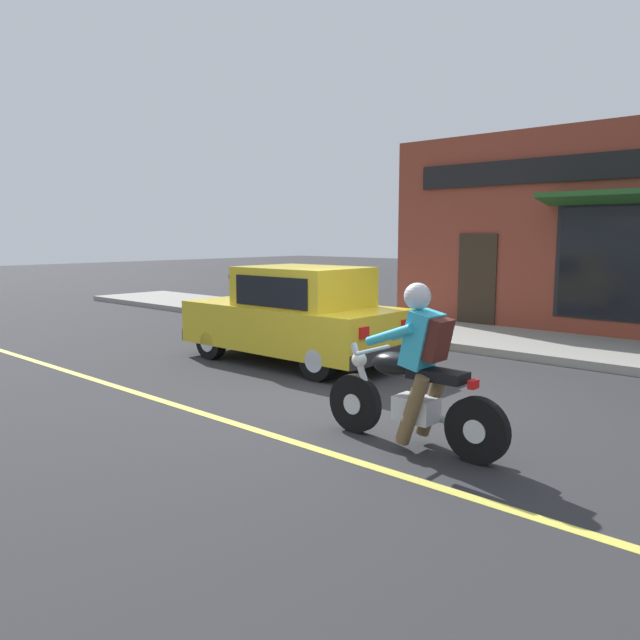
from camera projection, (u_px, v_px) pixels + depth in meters
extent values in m
plane|color=#2B2B2D|center=(367.00, 400.00, 7.90)|extent=(80.00, 80.00, 0.00)
cube|color=gray|center=(400.00, 328.00, 13.53)|extent=(2.60, 22.00, 0.14)
cube|color=#D1C64C|center=(115.00, 386.00, 8.58)|extent=(0.12, 19.80, 0.01)
cube|color=brown|center=(609.00, 233.00, 11.91)|extent=(0.50, 9.46, 4.20)
cube|color=#2D2319|center=(477.00, 282.00, 13.59)|extent=(0.04, 0.90, 2.10)
cube|color=black|center=(608.00, 165.00, 11.53)|extent=(0.06, 8.04, 0.50)
cylinder|color=black|center=(355.00, 403.00, 6.56)|extent=(0.11, 0.62, 0.62)
cylinder|color=silver|center=(355.00, 403.00, 6.56)|extent=(0.12, 0.22, 0.22)
cylinder|color=black|center=(477.00, 430.00, 5.65)|extent=(0.11, 0.62, 0.62)
cylinder|color=silver|center=(477.00, 430.00, 5.65)|extent=(0.12, 0.22, 0.22)
cube|color=silver|center=(416.00, 409.00, 6.06)|extent=(0.29, 0.41, 0.24)
ellipsoid|color=black|center=(395.00, 364.00, 6.17)|extent=(0.31, 0.53, 0.24)
cube|color=black|center=(438.00, 375.00, 5.86)|extent=(0.27, 0.57, 0.10)
cylinder|color=silver|center=(363.00, 375.00, 6.45)|extent=(0.08, 0.33, 0.68)
cylinder|color=silver|center=(373.00, 350.00, 6.34)|extent=(0.56, 0.05, 0.04)
sphere|color=silver|center=(359.00, 360.00, 6.47)|extent=(0.16, 0.16, 0.16)
cylinder|color=silver|center=(461.00, 423.00, 5.94)|extent=(0.09, 0.55, 0.08)
cube|color=red|center=(473.00, 384.00, 5.63)|extent=(0.12, 0.06, 0.08)
cylinder|color=brown|center=(412.00, 410.00, 5.88)|extent=(0.15, 0.35, 0.71)
cylinder|color=brown|center=(432.00, 402.00, 6.15)|extent=(0.15, 0.35, 0.71)
cube|color=#33B2D1|center=(422.00, 339.00, 5.94)|extent=(0.35, 0.34, 0.57)
cylinder|color=#33B2D1|center=(389.00, 335.00, 5.94)|extent=(0.10, 0.52, 0.26)
cylinder|color=#33B2D1|center=(412.00, 330.00, 6.24)|extent=(0.10, 0.52, 0.26)
sphere|color=silver|center=(417.00, 296.00, 5.92)|extent=(0.26, 0.26, 0.26)
cube|color=#4C1E19|center=(437.00, 339.00, 5.83)|extent=(0.29, 0.25, 0.42)
cylinder|color=black|center=(211.00, 341.00, 10.45)|extent=(0.19, 0.60, 0.60)
cylinder|color=silver|center=(211.00, 341.00, 10.45)|extent=(0.21, 0.33, 0.33)
cylinder|color=black|center=(273.00, 332.00, 11.52)|extent=(0.19, 0.60, 0.60)
cylinder|color=silver|center=(273.00, 332.00, 11.52)|extent=(0.21, 0.33, 0.33)
cylinder|color=black|center=(318.00, 360.00, 8.87)|extent=(0.19, 0.60, 0.60)
cylinder|color=silver|center=(318.00, 360.00, 8.87)|extent=(0.21, 0.33, 0.33)
cylinder|color=black|center=(378.00, 347.00, 9.94)|extent=(0.19, 0.60, 0.60)
cylinder|color=silver|center=(378.00, 347.00, 9.94)|extent=(0.21, 0.33, 0.33)
cube|color=gold|center=(292.00, 326.00, 10.16)|extent=(1.70, 3.73, 0.70)
cube|color=gold|center=(303.00, 288.00, 9.91)|extent=(1.47, 1.92, 0.66)
cube|color=black|center=(265.00, 288.00, 10.48)|extent=(1.33, 0.37, 0.51)
cube|color=black|center=(270.00, 292.00, 9.37)|extent=(0.05, 1.52, 0.46)
cube|color=black|center=(333.00, 286.00, 10.45)|extent=(0.05, 1.52, 0.46)
cube|color=silver|center=(196.00, 312.00, 10.98)|extent=(0.24, 0.04, 0.14)
cube|color=red|center=(364.00, 333.00, 8.54)|extent=(0.20, 0.04, 0.16)
cube|color=silver|center=(240.00, 307.00, 11.74)|extent=(0.24, 0.04, 0.14)
cube|color=red|center=(405.00, 325.00, 9.29)|extent=(0.20, 0.04, 0.16)
cube|color=#28282B|center=(220.00, 330.00, 11.39)|extent=(1.61, 0.15, 0.20)
cube|color=#28282B|center=(383.00, 355.00, 8.99)|extent=(1.61, 0.15, 0.20)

